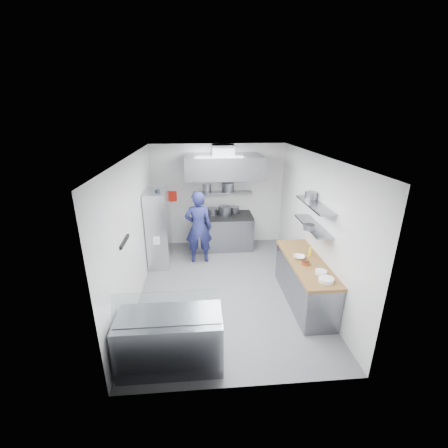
{
  "coord_description": "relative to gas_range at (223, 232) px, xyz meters",
  "views": [
    {
      "loc": [
        -0.51,
        -5.55,
        3.53
      ],
      "look_at": [
        0.0,
        0.6,
        1.25
      ],
      "focal_mm": 24.0,
      "sensor_mm": 36.0,
      "label": 1
    }
  ],
  "objects": [
    {
      "name": "shelf_pot_b",
      "position": [
        0.16,
        0.3,
        1.2
      ],
      "size": [
        0.32,
        0.32,
        0.22
      ],
      "primitive_type": "cylinder",
      "color": "slate",
      "rests_on": "over_range_shelf"
    },
    {
      "name": "ceiling",
      "position": [
        -0.1,
        -2.1,
        2.35
      ],
      "size": [
        5.0,
        5.0,
        0.0
      ],
      "primitive_type": "plane",
      "rotation": [
        3.14,
        0.0,
        0.0
      ],
      "color": "silver",
      "rests_on": "wall_back"
    },
    {
      "name": "rack_bin_b",
      "position": [
        -1.63,
        -0.68,
        0.85
      ],
      "size": [
        0.15,
        0.2,
        0.18
      ],
      "primitive_type": "cube",
      "color": "yellow",
      "rests_on": "wire_rack"
    },
    {
      "name": "chef",
      "position": [
        -0.67,
        -0.77,
        0.46
      ],
      "size": [
        0.67,
        0.45,
        1.82
      ],
      "primitive_type": "imported",
      "rotation": [
        0.0,
        0.0,
        3.16
      ],
      "color": "navy",
      "rests_on": "floor"
    },
    {
      "name": "display_case",
      "position": [
        -1.1,
        -4.1,
        -0.03
      ],
      "size": [
        1.5,
        0.7,
        0.85
      ],
      "primitive_type": "cube",
      "color": "gray",
      "rests_on": "floor"
    },
    {
      "name": "stock_pot_mid",
      "position": [
        0.05,
        0.0,
        0.63
      ],
      "size": [
        0.34,
        0.34,
        0.24
      ],
      "primitive_type": "cylinder",
      "color": "slate",
      "rests_on": "cooktop"
    },
    {
      "name": "shelf_pot_a",
      "position": [
        -0.41,
        0.48,
        1.18
      ],
      "size": [
        0.29,
        0.29,
        0.18
      ],
      "primitive_type": "cylinder",
      "color": "slate",
      "rests_on": "over_range_shelf"
    },
    {
      "name": "squeeze_bottle",
      "position": [
        1.51,
        -2.5,
        0.54
      ],
      "size": [
        0.05,
        0.05,
        0.18
      ],
      "primitive_type": "cylinder",
      "color": "yellow",
      "rests_on": "prep_counter_top"
    },
    {
      "name": "prep_counter_top",
      "position": [
        1.38,
        -2.7,
        0.42
      ],
      "size": [
        0.65,
        2.04,
        0.06
      ],
      "primitive_type": "cube",
      "color": "olive",
      "rests_on": "prep_counter_base"
    },
    {
      "name": "wall_left",
      "position": [
        -1.9,
        -2.1,
        0.95
      ],
      "size": [
        2.8,
        5.0,
        0.02
      ],
      "primitive_type": "cube",
      "rotation": [
        1.57,
        0.0,
        1.57
      ],
      "color": "white",
      "rests_on": "floor"
    },
    {
      "name": "mixing_bowl",
      "position": [
        1.27,
        -2.59,
        0.48
      ],
      "size": [
        0.28,
        0.28,
        0.05
      ],
      "primitive_type": "imported",
      "rotation": [
        0.0,
        0.0,
        -0.36
      ],
      "color": "white",
      "rests_on": "prep_counter_top"
    },
    {
      "name": "wire_rack",
      "position": [
        -1.63,
        -0.8,
        0.48
      ],
      "size": [
        0.5,
        0.9,
        1.85
      ],
      "primitive_type": "cube",
      "color": "silver",
      "rests_on": "floor"
    },
    {
      "name": "plate_stack_a",
      "position": [
        1.45,
        -3.45,
        0.48
      ],
      "size": [
        0.25,
        0.25,
        0.06
      ],
      "primitive_type": "cylinder",
      "color": "white",
      "rests_on": "prep_counter_top"
    },
    {
      "name": "wall_right",
      "position": [
        1.7,
        -2.1,
        0.95
      ],
      "size": [
        2.8,
        5.0,
        0.02
      ],
      "primitive_type": "cube",
      "rotation": [
        1.57,
        0.0,
        -1.57
      ],
      "color": "white",
      "rests_on": "floor"
    },
    {
      "name": "stock_pot_left",
      "position": [
        -0.3,
        0.01,
        0.61
      ],
      "size": [
        0.28,
        0.28,
        0.2
      ],
      "primitive_type": "cylinder",
      "color": "slate",
      "rests_on": "cooktop"
    },
    {
      "name": "wall_shelf_lower",
      "position": [
        1.54,
        -2.4,
        1.05
      ],
      "size": [
        0.3,
        1.3,
        0.04
      ],
      "primitive_type": "cube",
      "color": "gray",
      "rests_on": "wall_right"
    },
    {
      "name": "plate_stack_b",
      "position": [
        1.46,
        -3.2,
        0.48
      ],
      "size": [
        0.2,
        0.2,
        0.06
      ],
      "primitive_type": "cylinder",
      "color": "white",
      "rests_on": "prep_counter_top"
    },
    {
      "name": "gas_range",
      "position": [
        0.0,
        0.0,
        0.0
      ],
      "size": [
        1.6,
        0.8,
        0.9
      ],
      "primitive_type": "cube",
      "color": "gray",
      "rests_on": "floor"
    },
    {
      "name": "prep_counter_base",
      "position": [
        1.38,
        -2.7,
        -0.03
      ],
      "size": [
        0.62,
        2.0,
        0.84
      ],
      "primitive_type": "cube",
      "color": "gray",
      "rests_on": "floor"
    },
    {
      "name": "wall_shelf_upper",
      "position": [
        1.54,
        -2.4,
        1.47
      ],
      "size": [
        0.3,
        1.3,
        0.04
      ],
      "primitive_type": "cube",
      "color": "gray",
      "rests_on": "wall_right"
    },
    {
      "name": "red_firebox",
      "position": [
        -1.35,
        0.34,
        0.97
      ],
      "size": [
        0.22,
        0.1,
        0.26
      ],
      "primitive_type": "cube",
      "color": "red",
      "rests_on": "wall_back"
    },
    {
      "name": "hood_duct",
      "position": [
        0.0,
        0.05,
        2.23
      ],
      "size": [
        0.55,
        0.55,
        0.24
      ],
      "primitive_type": "cube",
      "color": "slate",
      "rests_on": "extractor_hood"
    },
    {
      "name": "shelf_pot_d",
      "position": [
        1.59,
        -2.06,
        1.56
      ],
      "size": [
        0.25,
        0.25,
        0.14
      ],
      "primitive_type": "cylinder",
      "color": "slate",
      "rests_on": "wall_shelf_upper"
    },
    {
      "name": "knife_strip",
      "position": [
        -1.88,
        -3.0,
        1.1
      ],
      "size": [
        0.04,
        0.55,
        0.05
      ],
      "primitive_type": "cube",
      "color": "black",
      "rests_on": "wall_left"
    },
    {
      "name": "floor",
      "position": [
        -0.1,
        -2.1,
        -0.45
      ],
      "size": [
        5.0,
        5.0,
        0.0
      ],
      "primitive_type": "plane",
      "color": "#57575A",
      "rests_on": "ground"
    },
    {
      "name": "rack_jar",
      "position": [
        -1.58,
        -0.86,
        1.35
      ],
      "size": [
        0.12,
        0.12,
        0.18
      ],
      "primitive_type": "cylinder",
      "color": "black",
      "rests_on": "wire_rack"
    },
    {
      "name": "cooktop",
      "position": [
        0.0,
        0.0,
        0.48
      ],
      "size": [
        1.57,
        0.78,
        0.06
      ],
      "primitive_type": "cube",
      "color": "black",
      "rests_on": "gas_range"
    },
    {
      "name": "over_range_shelf",
      "position": [
        0.0,
        0.24,
        1.07
      ],
      "size": [
        1.6,
        0.3,
        0.04
      ],
      "primitive_type": "cube",
      "color": "gray",
      "rests_on": "wall_back"
    },
    {
      "name": "copper_pan",
      "position": [
        1.3,
        -2.85,
        0.48
      ],
      "size": [
        0.15,
        0.15,
        0.06
      ],
      "primitive_type": "cylinder",
      "color": "#C15D36",
      "rests_on": "prep_counter_top"
    },
    {
      "name": "display_glass",
      "position": [
        -1.1,
        -4.22,
        0.62
      ],
      "size": [
        1.47,
        0.19,
        0.42
      ],
      "primitive_type": "cube",
      "rotation": [
        -0.38,
        0.0,
        0.0
      ],
      "color": "silver",
      "rests_on": "display_case"
    },
    {
      "name": "stock_pot_right",
      "position": [
        0.33,
        0.19,
        0.59
      ],
      "size": [
        0.25,
        0.25,
        0.16
      ],
      "primitive_type": "cylinder",
      "color": "slate",
      "rests_on": "cooktop"
    },
    {
      "name": "shelf_pot_c",
      "position": [
        1.37,
        -2.66,
        1.12
      ],
      "size": [
        0.2,
        0.2,
        0.1
      ],
      "primitive_type": "cylinder",
      "color": "slate",
      "rests_on": "wall_shelf_lower"
    },
    {
      "name": "extractor_hood",
      "position": [
        0.0,
        -0.18,
        1.85
      ],
      "size": [
        1.9,
        1.15,
        0.55
      ],
      "primitive_type": "cube",
      "color": "gray",
      "rests_on": "wall_back"
    },
    {
      "name": "wall_front",
      "position": [
        -0.1,
        -4.6,
        0.95
      ],
      "size": [
        3.6,
        2.8,
        0.02
      ],
      "primitive_type": "cube",
      "rotation": [
        -1.57,
        0.0,
        0.0
      ],
      "color": "white",
      "rests_on": "floor"
    },
    {
      "name": "rack_bin_a",
      "position": [
        -1.63,
        -1.2,
        0.35
      ],
      "size": [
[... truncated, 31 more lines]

